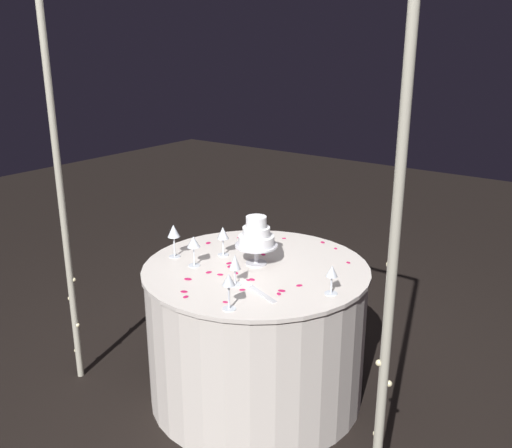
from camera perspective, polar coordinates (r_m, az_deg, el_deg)
name	(u,v)px	position (r m, az deg, el deg)	size (l,w,h in m)	color
ground_plane	(256,392)	(3.25, 0.00, -16.65)	(12.00, 12.00, 0.00)	black
decorative_arch	(188,152)	(2.34, -6.92, 7.25)	(1.89, 0.06, 2.22)	#B7B29E
main_table	(256,332)	(3.05, 0.00, -10.86)	(1.17, 1.17, 0.75)	silver
tiered_cake	(256,236)	(2.87, 0.03, -1.27)	(0.22, 0.22, 0.26)	silver
wine_glass_0	(229,283)	(2.40, -2.78, -5.96)	(0.06, 0.06, 0.17)	silver
wine_glass_1	(223,234)	(3.00, -3.37, -1.06)	(0.06, 0.06, 0.16)	silver
wine_glass_2	(194,243)	(2.87, -6.36, -1.97)	(0.07, 0.07, 0.16)	silver
wine_glass_3	(174,232)	(3.00, -8.36, -0.85)	(0.07, 0.07, 0.18)	silver
wine_glass_4	(332,273)	(2.57, 7.70, -4.98)	(0.06, 0.06, 0.14)	silver
wine_glass_5	(235,263)	(2.64, -2.16, -4.01)	(0.06, 0.06, 0.15)	silver
cake_knife	(255,289)	(2.63, -0.15, -6.59)	(0.28, 0.13, 0.01)	silver
rose_petal_0	(229,263)	(2.93, -2.74, -4.00)	(0.04, 0.02, 0.00)	#C61951
rose_petal_1	(184,292)	(2.63, -7.32, -6.82)	(0.03, 0.02, 0.00)	#C61951
rose_petal_2	(279,294)	(2.59, 2.33, -7.09)	(0.03, 0.02, 0.00)	#C61951
rose_petal_3	(209,272)	(2.82, -4.82, -4.91)	(0.03, 0.02, 0.00)	#C61951
rose_petal_4	(239,238)	(3.30, -1.71, -1.40)	(0.03, 0.02, 0.00)	#C61951
rose_petal_5	(208,243)	(3.22, -4.87, -1.93)	(0.04, 0.03, 0.00)	#C61951
rose_petal_6	(282,291)	(2.62, 2.63, -6.77)	(0.04, 0.03, 0.00)	#C61951
rose_petal_7	(229,267)	(2.89, -2.73, -4.34)	(0.03, 0.02, 0.00)	#C61951
rose_petal_8	(348,263)	(2.97, 9.35, -3.88)	(0.03, 0.02, 0.00)	#C61951
rose_petal_9	(263,254)	(3.04, 0.74, -3.11)	(0.03, 0.02, 0.00)	#C61951
rose_petal_10	(336,248)	(3.16, 8.09, -2.48)	(0.02, 0.02, 0.00)	#C61951
rose_petal_11	(220,275)	(2.79, -3.65, -5.14)	(0.03, 0.02, 0.00)	#C61951
rose_petal_12	(236,273)	(2.81, -2.05, -5.00)	(0.03, 0.02, 0.00)	#C61951
rose_petal_13	(186,297)	(2.58, -7.15, -7.35)	(0.03, 0.02, 0.00)	#C61951
rose_petal_14	(299,285)	(2.68, 4.41, -6.24)	(0.03, 0.02, 0.00)	#C61951
rose_petal_15	(252,279)	(2.73, -0.40, -5.65)	(0.03, 0.02, 0.00)	#C61951
rose_petal_16	(284,238)	(3.29, 2.86, -1.46)	(0.03, 0.02, 0.00)	#C61951
rose_petal_17	(248,280)	(2.73, -0.85, -5.71)	(0.03, 0.02, 0.00)	#C61951
rose_petal_18	(323,242)	(3.24, 6.77, -1.85)	(0.03, 0.02, 0.00)	#C61951
rose_petal_19	(188,279)	(2.76, -6.92, -5.57)	(0.04, 0.03, 0.00)	#C61951
rose_petal_20	(242,290)	(2.63, -1.39, -6.69)	(0.03, 0.02, 0.00)	#C61951
rose_petal_21	(225,302)	(2.51, -3.14, -7.91)	(0.02, 0.02, 0.00)	#C61951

